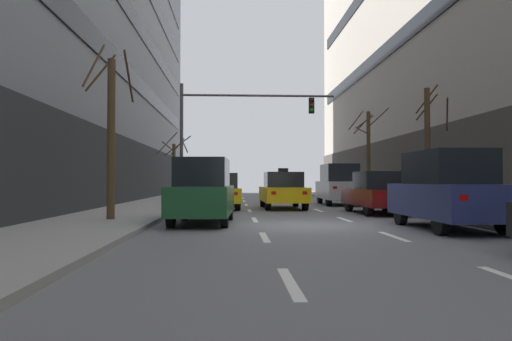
% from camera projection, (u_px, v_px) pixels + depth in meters
% --- Properties ---
extents(ground_plane, '(120.00, 120.00, 0.00)m').
position_uv_depth(ground_plane, '(309.00, 225.00, 14.26)').
color(ground_plane, slate).
extents(sidewalk_left, '(3.66, 80.00, 0.14)m').
position_uv_depth(sidewalk_left, '(91.00, 224.00, 13.94)').
color(sidewalk_left, gray).
rests_on(sidewalk_left, ground).
extents(lane_stripe_l1_s2, '(0.16, 2.00, 0.01)m').
position_uv_depth(lane_stripe_l1_s2, '(290.00, 283.00, 6.19)').
color(lane_stripe_l1_s2, silver).
rests_on(lane_stripe_l1_s2, ground).
extents(lane_stripe_l1_s3, '(0.16, 2.00, 0.01)m').
position_uv_depth(lane_stripe_l1_s3, '(264.00, 237.00, 11.19)').
color(lane_stripe_l1_s3, silver).
rests_on(lane_stripe_l1_s3, ground).
extents(lane_stripe_l1_s4, '(0.16, 2.00, 0.01)m').
position_uv_depth(lane_stripe_l1_s4, '(255.00, 220.00, 16.18)').
color(lane_stripe_l1_s4, silver).
rests_on(lane_stripe_l1_s4, ground).
extents(lane_stripe_l1_s5, '(0.16, 2.00, 0.01)m').
position_uv_depth(lane_stripe_l1_s5, '(250.00, 211.00, 21.17)').
color(lane_stripe_l1_s5, silver).
rests_on(lane_stripe_l1_s5, ground).
extents(lane_stripe_l1_s6, '(0.16, 2.00, 0.01)m').
position_uv_depth(lane_stripe_l1_s6, '(246.00, 205.00, 26.17)').
color(lane_stripe_l1_s6, silver).
rests_on(lane_stripe_l1_s6, ground).
extents(lane_stripe_l1_s7, '(0.16, 2.00, 0.01)m').
position_uv_depth(lane_stripe_l1_s7, '(244.00, 201.00, 31.16)').
color(lane_stripe_l1_s7, silver).
rests_on(lane_stripe_l1_s7, ground).
extents(lane_stripe_l1_s8, '(0.16, 2.00, 0.01)m').
position_uv_depth(lane_stripe_l1_s8, '(243.00, 198.00, 36.15)').
color(lane_stripe_l1_s8, silver).
rests_on(lane_stripe_l1_s8, ground).
extents(lane_stripe_l1_s9, '(0.16, 2.00, 0.01)m').
position_uv_depth(lane_stripe_l1_s9, '(241.00, 196.00, 41.14)').
color(lane_stripe_l1_s9, silver).
rests_on(lane_stripe_l1_s9, ground).
extents(lane_stripe_l1_s10, '(0.16, 2.00, 0.01)m').
position_uv_depth(lane_stripe_l1_s10, '(240.00, 194.00, 46.14)').
color(lane_stripe_l1_s10, silver).
rests_on(lane_stripe_l1_s10, ground).
extents(lane_stripe_l2_s3, '(0.16, 2.00, 0.01)m').
position_uv_depth(lane_stripe_l2_s3, '(393.00, 236.00, 11.34)').
color(lane_stripe_l2_s3, silver).
rests_on(lane_stripe_l2_s3, ground).
extents(lane_stripe_l2_s4, '(0.16, 2.00, 0.01)m').
position_uv_depth(lane_stripe_l2_s4, '(344.00, 219.00, 16.33)').
color(lane_stripe_l2_s4, silver).
rests_on(lane_stripe_l2_s4, ground).
extents(lane_stripe_l2_s5, '(0.16, 2.00, 0.01)m').
position_uv_depth(lane_stripe_l2_s5, '(318.00, 210.00, 21.33)').
color(lane_stripe_l2_s5, silver).
rests_on(lane_stripe_l2_s5, ground).
extents(lane_stripe_l2_s6, '(0.16, 2.00, 0.01)m').
position_uv_depth(lane_stripe_l2_s6, '(302.00, 205.00, 26.32)').
color(lane_stripe_l2_s6, silver).
rests_on(lane_stripe_l2_s6, ground).
extents(lane_stripe_l2_s7, '(0.16, 2.00, 0.01)m').
position_uv_depth(lane_stripe_l2_s7, '(291.00, 201.00, 31.31)').
color(lane_stripe_l2_s7, silver).
rests_on(lane_stripe_l2_s7, ground).
extents(lane_stripe_l2_s8, '(0.16, 2.00, 0.01)m').
position_uv_depth(lane_stripe_l2_s8, '(283.00, 198.00, 36.30)').
color(lane_stripe_l2_s8, silver).
rests_on(lane_stripe_l2_s8, ground).
extents(lane_stripe_l2_s9, '(0.16, 2.00, 0.01)m').
position_uv_depth(lane_stripe_l2_s9, '(277.00, 196.00, 41.30)').
color(lane_stripe_l2_s9, silver).
rests_on(lane_stripe_l2_s9, ground).
extents(lane_stripe_l2_s10, '(0.16, 2.00, 0.01)m').
position_uv_depth(lane_stripe_l2_s10, '(272.00, 194.00, 46.29)').
color(lane_stripe_l2_s10, silver).
rests_on(lane_stripe_l2_s10, ground).
extents(car_driving_0, '(1.96, 4.27, 2.03)m').
position_uv_depth(car_driving_0, '(203.00, 191.00, 14.74)').
color(car_driving_0, black).
rests_on(car_driving_0, ground).
extents(taxi_driving_1, '(2.04, 4.70, 1.94)m').
position_uv_depth(taxi_driving_1, '(283.00, 191.00, 22.79)').
color(taxi_driving_1, black).
rests_on(taxi_driving_1, ground).
extents(taxi_driving_2, '(2.10, 4.61, 1.88)m').
position_uv_depth(taxi_driving_2, '(219.00, 191.00, 22.50)').
color(taxi_driving_2, black).
rests_on(taxi_driving_2, ground).
extents(taxi_driving_3, '(1.97, 4.48, 1.84)m').
position_uv_depth(taxi_driving_3, '(221.00, 189.00, 29.20)').
color(taxi_driving_3, black).
rests_on(taxi_driving_3, ground).
extents(car_parked_1, '(1.89, 4.47, 2.16)m').
position_uv_depth(car_parked_1, '(447.00, 190.00, 13.03)').
color(car_parked_1, black).
rests_on(car_parked_1, ground).
extents(car_parked_2, '(1.99, 4.59, 1.71)m').
position_uv_depth(car_parked_2, '(378.00, 193.00, 19.22)').
color(car_parked_2, black).
rests_on(car_parked_2, ground).
extents(car_parked_3, '(2.06, 4.70, 2.25)m').
position_uv_depth(car_parked_3, '(339.00, 185.00, 26.26)').
color(car_parked_3, black).
rests_on(car_parked_3, ground).
extents(traffic_signal_0, '(8.36, 0.35, 6.42)m').
position_uv_depth(traffic_signal_0, '(228.00, 122.00, 25.52)').
color(traffic_signal_0, '#4C4C51').
rests_on(traffic_signal_0, sidewalk_left).
extents(street_tree_0, '(2.19, 1.99, 4.47)m').
position_uv_depth(street_tree_0, '(174.00, 166.00, 30.72)').
color(street_tree_0, '#4C3823').
rests_on(street_tree_0, sidewalk_left).
extents(street_tree_1, '(1.40, 1.73, 5.45)m').
position_uv_depth(street_tree_1, '(428.00, 145.00, 20.48)').
color(street_tree_1, '#4C3823').
rests_on(street_tree_1, sidewalk_right).
extents(street_tree_2, '(1.41, 1.40, 5.70)m').
position_uv_depth(street_tree_2, '(111.00, 133.00, 14.85)').
color(street_tree_2, '#4C3823').
rests_on(street_tree_2, sidewalk_left).
extents(street_tree_3, '(2.48, 2.05, 5.73)m').
position_uv_depth(street_tree_3, '(368.00, 151.00, 29.41)').
color(street_tree_3, '#4C3823').
rests_on(street_tree_3, sidewalk_right).
extents(pedestrian_0, '(0.41, 0.40, 1.63)m').
position_uv_depth(pedestrian_0, '(366.00, 185.00, 31.75)').
color(pedestrian_0, brown).
rests_on(pedestrian_0, sidewalk_right).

